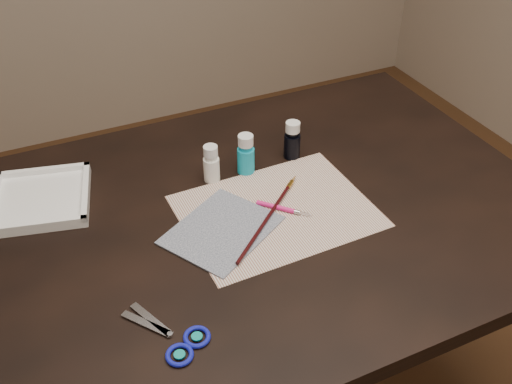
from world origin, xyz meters
name	(u,v)px	position (x,y,z in m)	size (l,w,h in m)	color
table	(256,322)	(0.00, 0.00, 0.38)	(1.30, 0.90, 0.75)	black
paper	(276,211)	(0.04, -0.02, 0.75)	(0.40, 0.31, 0.00)	silver
canvas	(222,230)	(-0.09, -0.03, 0.75)	(0.22, 0.18, 0.00)	#101B35
paint_bottle_white	(211,163)	(-0.05, 0.15, 0.80)	(0.04, 0.04, 0.09)	white
paint_bottle_cyan	(246,154)	(0.04, 0.14, 0.80)	(0.04, 0.04, 0.10)	#13A3C5
paint_bottle_navy	(292,140)	(0.17, 0.15, 0.80)	(0.04, 0.04, 0.10)	black
paintbrush	(269,215)	(0.01, -0.04, 0.76)	(0.32, 0.01, 0.01)	black
craft_knife	(285,209)	(0.05, -0.03, 0.76)	(0.13, 0.01, 0.01)	#EE1E7F
scissors	(160,333)	(-0.29, -0.24, 0.75)	(0.18, 0.09, 0.01)	silver
palette_tray	(40,198)	(-0.42, 0.22, 0.76)	(0.21, 0.21, 0.03)	white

